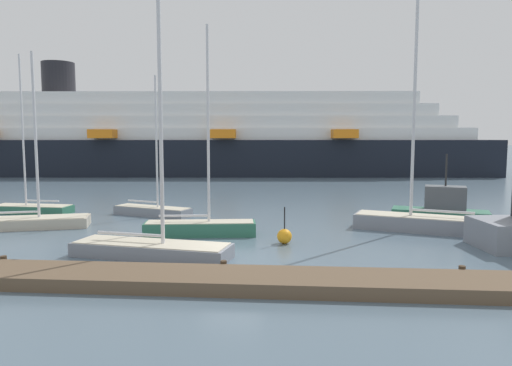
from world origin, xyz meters
The scene contains 11 objects.
ground_plane centered at (0.00, 0.00, 0.00)m, with size 600.00×600.00×0.00m, color slate.
dock_pier centered at (0.00, -3.73, 0.23)m, with size 21.45×2.55×0.56m.
sailboat_0 centered at (-3.48, -0.07, 0.57)m, with size 7.13×3.00×12.70m.
sailboat_1 centered at (9.57, 6.61, 0.64)m, with size 7.36×4.12×13.57m.
sailboat_2 centered at (-6.65, 10.30, 0.44)m, with size 5.50×3.08×9.06m.
sailboat_3 centered at (-2.27, 4.45, 0.54)m, with size 5.90×2.11×10.78m.
sailboat_4 centered at (-12.33, 5.67, 0.45)m, with size 6.64×3.65×9.85m.
sailboat_5 centered at (-15.13, 10.66, 0.46)m, with size 5.40×1.88×10.59m.
fishing_boat_0 centered at (11.64, 9.79, 0.79)m, with size 5.85×3.25×4.12m.
channel_buoy_0 centered at (2.15, 2.92, 0.37)m, with size 0.72×0.72×1.80m.
cruise_ship centered at (-14.51, 44.83, 4.95)m, with size 87.85×18.63×15.43m.
Camera 1 is at (2.56, -19.12, 5.11)m, focal length 32.53 mm.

